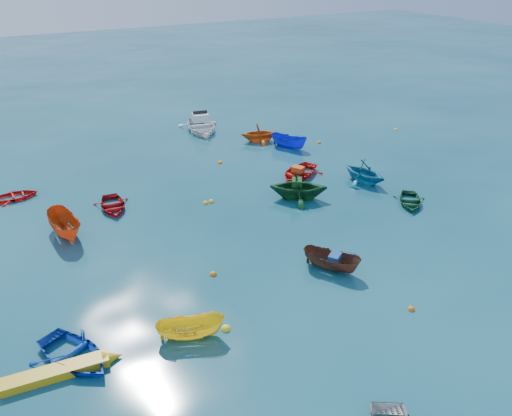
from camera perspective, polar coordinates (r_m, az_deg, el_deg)
ground at (r=24.10m, az=5.78°, el=-5.67°), size 160.00×160.00×0.00m
dinghy_blue_sw at (r=19.85m, az=-19.95°, el=-16.04°), size 3.49×3.95×0.68m
sampan_brown_mid at (r=23.46m, az=8.52°, el=-6.89°), size 2.39×2.88×1.07m
sampan_yellow_mid at (r=19.79m, az=-7.42°, el=-14.40°), size 2.80×1.85×1.01m
dinghy_green_e at (r=30.23m, az=17.15°, el=0.46°), size 3.12×3.21×0.54m
dinghy_cyan_se at (r=32.33m, az=12.15°, el=2.92°), size 3.18×3.50×1.59m
dinghy_red_nw at (r=32.75m, az=-25.69°, el=1.00°), size 2.48×1.79×0.51m
sampan_orange_n at (r=27.56m, az=-20.77°, el=-2.92°), size 1.64×3.51×1.31m
dinghy_green_n at (r=29.61m, az=4.82°, el=1.09°), size 4.38×4.24×1.76m
dinghy_red_ne at (r=32.55m, az=4.87°, el=3.63°), size 4.17×3.77×0.71m
sampan_blue_far at (r=37.41m, az=3.76°, el=6.93°), size 2.38×3.05×1.12m
dinghy_red_far at (r=29.51m, az=-16.02°, el=-0.06°), size 2.34×3.05×0.59m
dinghy_orange_far at (r=38.62m, az=0.39°, el=7.66°), size 3.39×3.15×1.46m
kayak_yellow at (r=19.50m, az=-21.80°, el=-17.38°), size 4.29×1.01×0.43m
motorboat_white at (r=41.20m, az=-6.31°, el=8.80°), size 4.18×5.20×1.56m
tarp_blue_a at (r=23.05m, az=8.99°, el=-5.59°), size 0.77×0.73×0.30m
tarp_green_b at (r=29.15m, az=4.70°, el=2.96°), size 0.87×0.92×0.36m
tarp_orange_b at (r=32.25m, az=4.82°, el=4.44°), size 0.84×0.91×0.36m
buoy_ye_a at (r=19.99m, az=-3.46°, el=-13.66°), size 0.38×0.38×0.38m
buoy_or_b at (r=21.81m, az=17.30°, el=-11.03°), size 0.30×0.30×0.30m
buoy_or_c at (r=22.90m, az=-4.90°, el=-7.61°), size 0.33×0.33×0.33m
buoy_ye_c at (r=29.07m, az=-5.78°, el=0.51°), size 0.33×0.33×0.33m
buoy_or_d at (r=38.51m, az=7.23°, el=7.38°), size 0.31×0.31×0.31m
buoy_ye_d at (r=29.20m, az=-5.12°, el=0.68°), size 0.34×0.34×0.34m
buoy_or_e at (r=34.57m, az=-4.13°, el=5.14°), size 0.34×0.34×0.34m
buoy_ye_e at (r=42.64m, az=15.70°, el=8.58°), size 0.30×0.30×0.30m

